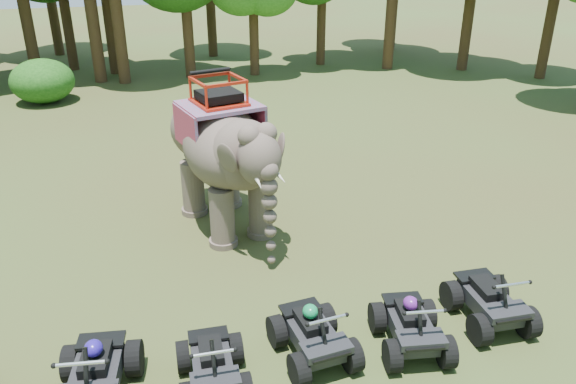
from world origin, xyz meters
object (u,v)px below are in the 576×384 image
Objects in this scene: elephant at (223,153)px; atv_2 at (313,328)px; atv_0 at (94,369)px; atv_4 at (491,294)px; atv_1 at (212,358)px; atv_3 at (412,320)px.

elephant is 2.79× the size of atv_2.
atv_4 is (7.39, 0.12, -0.03)m from atv_0.
atv_1 is (1.88, -0.18, -0.08)m from atv_0.
atv_2 reaches higher than atv_1.
atv_4 is (1.84, 0.29, 0.02)m from atv_3.
atv_2 is 1.83m from atv_3.
atv_2 is at bearing -178.01° from atv_3.
atv_1 is at bearing -170.43° from atv_3.
atv_0 reaches higher than atv_3.
atv_0 is 5.56m from atv_3.
atv_0 is at bearing 175.21° from atv_2.
atv_0 is at bearing -132.89° from elephant.
atv_2 is (0.63, -5.55, -1.36)m from elephant.
atv_1 is at bearing -174.19° from atv_4.
atv_3 is at bearing -168.39° from atv_4.
atv_2 is 1.02× the size of atv_3.
atv_0 is at bearing -172.35° from atv_3.
elephant is 6.43m from atv_3.
atv_4 reaches higher than atv_3.
atv_3 is at bearing -13.21° from atv_2.
elephant is 6.55m from atv_0.
atv_1 is at bearing -178.23° from atv_2.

